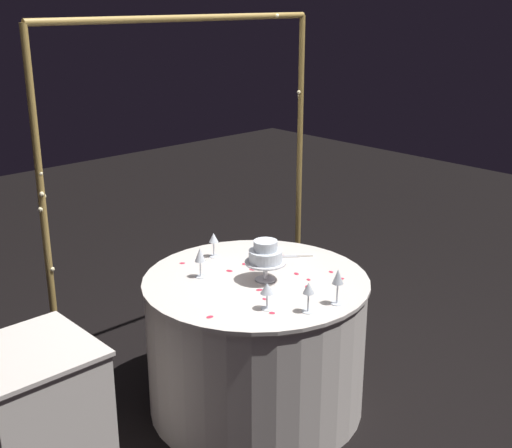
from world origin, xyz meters
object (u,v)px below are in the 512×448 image
object	(u,v)px
tiered_cake	(265,255)
wine_glass_0	(200,256)
main_table	(256,343)
cake_knife	(291,256)
wine_glass_1	(214,239)
wine_glass_3	(338,279)
wine_glass_2	(267,290)
decorative_arch	(190,154)
side_table	(38,432)
wine_glass_4	(309,290)

from	to	relation	value
tiered_cake	wine_glass_0	world-z (taller)	tiered_cake
main_table	wine_glass_0	size ratio (longest dim) A/B	7.35
main_table	cake_knife	distance (m)	0.55
wine_glass_1	wine_glass_3	distance (m)	0.90
wine_glass_3	wine_glass_2	bearing A→B (deg)	146.51
decorative_arch	wine_glass_1	size ratio (longest dim) A/B	14.64
side_table	wine_glass_0	size ratio (longest dim) A/B	4.90
tiered_cake	wine_glass_4	bearing A→B (deg)	-105.21
main_table	side_table	distance (m)	1.26
wine_glass_2	wine_glass_3	distance (m)	0.35
wine_glass_1	wine_glass_2	distance (m)	0.75
wine_glass_0	wine_glass_3	bearing A→B (deg)	-68.71
tiered_cake	wine_glass_1	size ratio (longest dim) A/B	1.55
side_table	wine_glass_4	world-z (taller)	wine_glass_4
wine_glass_1	wine_glass_0	bearing A→B (deg)	-143.24
wine_glass_2	wine_glass_1	bearing A→B (deg)	70.23
main_table	cake_knife	bearing A→B (deg)	14.94
side_table	wine_glass_2	size ratio (longest dim) A/B	5.92
wine_glass_1	wine_glass_4	distance (m)	0.88
main_table	wine_glass_2	xyz separation A→B (m)	(-0.21, -0.30, 0.49)
wine_glass_1	wine_glass_2	xyz separation A→B (m)	(-0.26, -0.71, -0.00)
main_table	wine_glass_2	distance (m)	0.61
cake_knife	decorative_arch	bearing A→B (deg)	129.40
wine_glass_4	cake_knife	size ratio (longest dim) A/B	0.64
main_table	wine_glass_1	size ratio (longest dim) A/B	8.43
tiered_cake	wine_glass_0	size ratio (longest dim) A/B	1.35
wine_glass_2	wine_glass_3	xyz separation A→B (m)	(0.29, -0.19, 0.03)
decorative_arch	wine_glass_4	size ratio (longest dim) A/B	13.79
wine_glass_4	side_table	bearing A→B (deg)	156.98
wine_glass_1	wine_glass_3	bearing A→B (deg)	-87.66
wine_glass_2	tiered_cake	bearing A→B (deg)	47.52
wine_glass_4	cake_knife	xyz separation A→B (m)	(0.46, 0.56, -0.11)
side_table	wine_glass_4	xyz separation A→B (m)	(1.17, -0.50, 0.48)
side_table	tiered_cake	bearing A→B (deg)	-3.83
side_table	wine_glass_1	world-z (taller)	wine_glass_1
wine_glass_4	cake_knife	world-z (taller)	wine_glass_4
main_table	wine_glass_4	world-z (taller)	wine_glass_4
decorative_arch	cake_knife	size ratio (longest dim) A/B	8.86
decorative_arch	main_table	world-z (taller)	decorative_arch
wine_glass_1	side_table	bearing A→B (deg)	-164.29
main_table	wine_glass_0	bearing A→B (deg)	131.69
wine_glass_4	wine_glass_1	bearing A→B (deg)	81.26
decorative_arch	tiered_cake	size ratio (longest dim) A/B	9.43
wine_glass_0	wine_glass_4	size ratio (longest dim) A/B	1.08
decorative_arch	wine_glass_1	world-z (taller)	decorative_arch
wine_glass_4	wine_glass_0	bearing A→B (deg)	99.18
side_table	cake_knife	world-z (taller)	side_table
side_table	wine_glass_2	world-z (taller)	wine_glass_2
decorative_arch	wine_glass_2	xyz separation A→B (m)	(-0.21, -0.85, -0.49)
decorative_arch	wine_glass_0	xyz separation A→B (m)	(-0.20, -0.32, -0.47)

